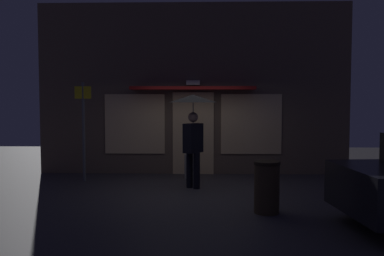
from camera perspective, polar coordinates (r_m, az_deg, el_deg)
ground_plane at (r=9.52m, az=-0.20°, el=-8.32°), size 18.00×18.00×0.00m
building_facade at (r=11.66m, az=0.18°, el=5.06°), size 8.33×1.00×4.58m
person_with_umbrella at (r=9.61m, az=0.15°, el=1.52°), size 1.07×1.07×2.11m
street_sign_post at (r=10.79m, az=-14.18°, el=0.34°), size 0.40×0.07×2.42m
sidewalk_bollard at (r=10.96m, az=-0.23°, el=-5.10°), size 0.30×0.30×0.62m
trash_bin at (r=7.71m, az=9.88°, el=-7.71°), size 0.46×0.46×0.92m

